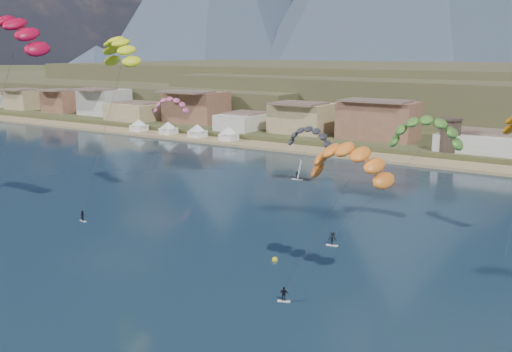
# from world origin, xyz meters

# --- Properties ---
(ground) EXTENTS (2400.00, 2400.00, 0.00)m
(ground) POSITION_xyz_m (0.00, 0.00, 0.00)
(ground) COLOR black
(ground) RESTS_ON ground
(beach) EXTENTS (2200.00, 12.00, 0.90)m
(beach) POSITION_xyz_m (0.00, 106.00, 0.25)
(beach) COLOR tan
(beach) RESTS_ON ground
(town) EXTENTS (400.00, 24.00, 12.00)m
(town) POSITION_xyz_m (-40.00, 122.00, 8.00)
(town) COLOR silver
(town) RESTS_ON ground
(watchtower) EXTENTS (5.82, 5.82, 8.60)m
(watchtower) POSITION_xyz_m (5.00, 114.00, 6.37)
(watchtower) COLOR #47382D
(watchtower) RESTS_ON ground
(beach_tents) EXTENTS (43.40, 6.40, 5.00)m
(beach_tents) POSITION_xyz_m (-76.25, 106.00, 3.71)
(beach_tents) COLOR white
(beach_tents) RESTS_ON ground
(kitesurfer_red) EXTENTS (13.98, 15.37, 33.88)m
(kitesurfer_red) POSITION_xyz_m (-37.74, 21.57, 30.25)
(kitesurfer_red) COLOR silver
(kitesurfer_red) RESTS_ON ground
(kitesurfer_yellow) EXTENTS (12.37, 17.69, 31.22)m
(kitesurfer_yellow) POSITION_xyz_m (-32.53, 38.97, 27.67)
(kitesurfer_yellow) COLOR silver
(kitesurfer_yellow) RESTS_ON ground
(kitesurfer_orange) EXTENTS (11.08, 10.95, 18.65)m
(kitesurfer_orange) POSITION_xyz_m (17.17, 24.88, 15.60)
(kitesurfer_orange) COLOR silver
(kitesurfer_orange) RESTS_ON ground
(kitesurfer_green) EXTENTS (15.34, 16.20, 21.33)m
(kitesurfer_green) POSITION_xyz_m (18.02, 49.74, 16.11)
(kitesurfer_green) COLOR silver
(kitesurfer_green) RESTS_ON ground
(distant_kite_pink) EXTENTS (9.74, 7.64, 17.78)m
(distant_kite_pink) POSITION_xyz_m (-52.15, 73.64, 14.68)
(distant_kite_pink) COLOR #262626
(distant_kite_pink) RESTS_ON ground
(distant_kite_dark) EXTENTS (9.81, 6.52, 14.49)m
(distant_kite_dark) POSITION_xyz_m (-10.90, 68.33, 10.92)
(distant_kite_dark) COLOR #262626
(distant_kite_dark) RESTS_ON ground
(windsurfer) EXTENTS (2.44, 2.65, 4.33)m
(windsurfer) POSITION_xyz_m (-15.57, 72.32, 1.37)
(windsurfer) COLOR silver
(windsurfer) RESTS_ON ground
(buoy) EXTENTS (0.78, 0.78, 0.78)m
(buoy) POSITION_xyz_m (5.78, 27.71, 0.13)
(buoy) COLOR yellow
(buoy) RESTS_ON ground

